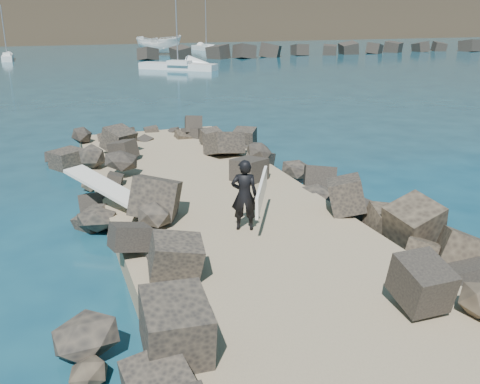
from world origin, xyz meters
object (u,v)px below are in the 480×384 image
(surfer_with_board, at_px, (247,195))
(sailboat_b, at_px, (7,58))
(boat_imported, at_px, (159,45))
(surfboard_resting, at_px, (105,190))

(surfer_with_board, bearing_deg, sailboat_b, 97.33)
(boat_imported, distance_m, surfer_with_board, 65.58)
(boat_imported, height_order, sailboat_b, sailboat_b)
(boat_imported, xyz_separation_m, surfer_with_board, (-11.59, -64.55, 0.17))
(surfboard_resting, xyz_separation_m, boat_imported, (14.65, 61.63, 0.28))
(surfer_with_board, relative_size, sailboat_b, 0.30)
(surfboard_resting, bearing_deg, sailboat_b, 60.42)
(surfboard_resting, distance_m, sailboat_b, 58.67)
(surfer_with_board, bearing_deg, surfboard_resting, 136.30)
(surfboard_resting, height_order, surfer_with_board, surfer_with_board)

